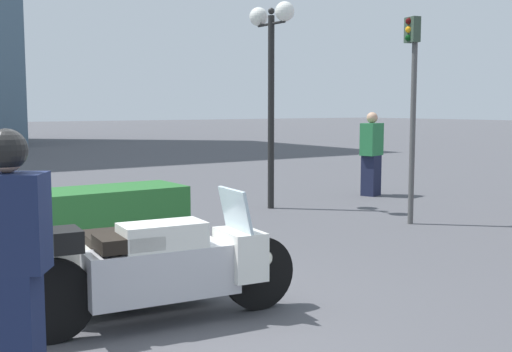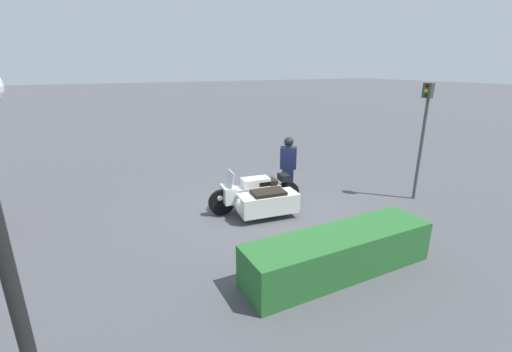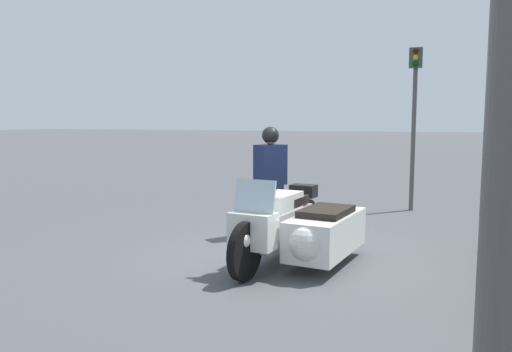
% 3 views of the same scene
% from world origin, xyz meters
% --- Properties ---
extents(ground_plane, '(160.00, 160.00, 0.00)m').
position_xyz_m(ground_plane, '(0.00, 0.00, 0.00)').
color(ground_plane, '#4C4C51').
extents(police_motorcycle, '(2.60, 1.40, 1.17)m').
position_xyz_m(police_motorcycle, '(0.35, 0.28, 0.48)').
color(police_motorcycle, black).
rests_on(police_motorcycle, ground).
extents(officer_rider, '(0.57, 0.51, 1.78)m').
position_xyz_m(officer_rider, '(-1.15, -0.69, 0.94)').
color(officer_rider, '#192347').
rests_on(officer_rider, ground).
extents(traffic_light_far, '(0.23, 0.26, 3.34)m').
position_xyz_m(traffic_light_far, '(-4.29, 1.33, 2.20)').
color(traffic_light_far, '#4C4C4C').
rests_on(traffic_light_far, ground).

